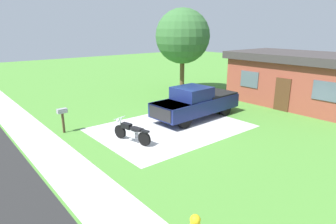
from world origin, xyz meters
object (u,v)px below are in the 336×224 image
at_px(mailbox, 62,114).
at_px(neighbor_house, 303,79).
at_px(pickup_truck, 197,102).
at_px(shade_tree, 183,36).
at_px(motorcycle, 132,132).

bearing_deg(mailbox, neighbor_house, 71.86).
bearing_deg(pickup_truck, shade_tree, 144.77).
bearing_deg(neighbor_house, shade_tree, -156.35).
bearing_deg(neighbor_house, pickup_truck, -107.04).
height_order(motorcycle, pickup_truck, pickup_truck).
relative_size(motorcycle, neighbor_house, 0.23).
xyz_separation_m(motorcycle, pickup_truck, (-0.76, 5.01, 0.48)).
distance_m(motorcycle, shade_tree, 12.00).
relative_size(pickup_truck, mailbox, 4.53).
relative_size(motorcycle, mailbox, 1.73).
relative_size(motorcycle, pickup_truck, 0.38).
relative_size(pickup_truck, neighbor_house, 0.59).
bearing_deg(motorcycle, mailbox, -148.27).
xyz_separation_m(mailbox, neighbor_house, (4.84, 14.76, 0.81)).
bearing_deg(mailbox, pickup_truck, 70.65).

